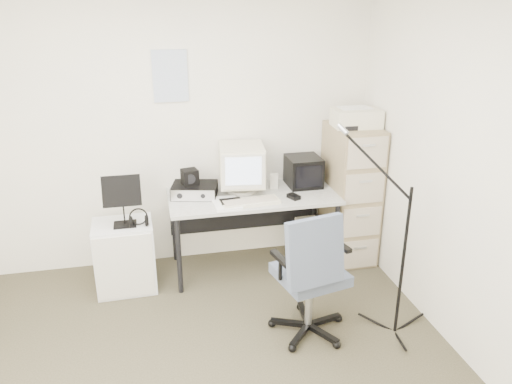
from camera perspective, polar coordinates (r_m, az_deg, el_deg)
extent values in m
cube|color=#342E1F|center=(3.54, -5.75, -21.00)|extent=(3.60, 3.60, 0.01)
cube|color=white|center=(4.56, -9.16, 6.74)|extent=(3.60, 0.02, 2.50)
cube|color=white|center=(3.50, 24.04, 0.72)|extent=(0.02, 3.60, 2.50)
cube|color=white|center=(4.45, -9.79, 12.92)|extent=(0.30, 0.02, 0.44)
cube|color=#957E60|center=(4.80, 10.69, -0.16)|extent=(0.40, 0.60, 1.30)
cube|color=beige|center=(4.58, 11.39, 8.30)|extent=(0.43, 0.31, 0.16)
cube|color=silver|center=(4.61, -0.38, -4.53)|extent=(1.50, 0.70, 0.73)
cube|color=beige|center=(4.48, -1.65, 2.66)|extent=(0.44, 0.45, 0.43)
cube|color=black|center=(4.68, 5.44, 2.39)|extent=(0.30, 0.32, 0.27)
cube|color=beige|center=(4.61, 2.09, 1.25)|extent=(0.09, 0.09, 0.13)
cube|color=beige|center=(4.27, -0.65, -1.16)|extent=(0.52, 0.23, 0.03)
cube|color=black|center=(4.39, 4.32, -0.52)|extent=(0.11, 0.14, 0.04)
cube|color=black|center=(4.45, -7.01, 0.22)|extent=(0.44, 0.36, 0.11)
cube|color=black|center=(4.42, -7.58, 1.74)|extent=(0.16, 0.15, 0.13)
cube|color=white|center=(4.26, -3.40, -1.29)|extent=(0.24, 0.31, 0.02)
cube|color=beige|center=(4.71, 6.49, -6.19)|extent=(0.22, 0.47, 0.43)
cube|color=slate|center=(3.69, 6.22, -9.08)|extent=(0.71, 0.71, 1.03)
cube|color=silver|center=(4.46, -14.73, -7.08)|extent=(0.50, 0.41, 0.61)
cube|color=black|center=(4.20, -15.00, -0.92)|extent=(0.35, 0.27, 0.45)
torus|color=black|center=(4.23, -13.26, -3.15)|extent=(0.20, 0.20, 0.03)
cylinder|color=black|center=(3.71, 16.72, -5.34)|extent=(0.03, 0.03, 1.53)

